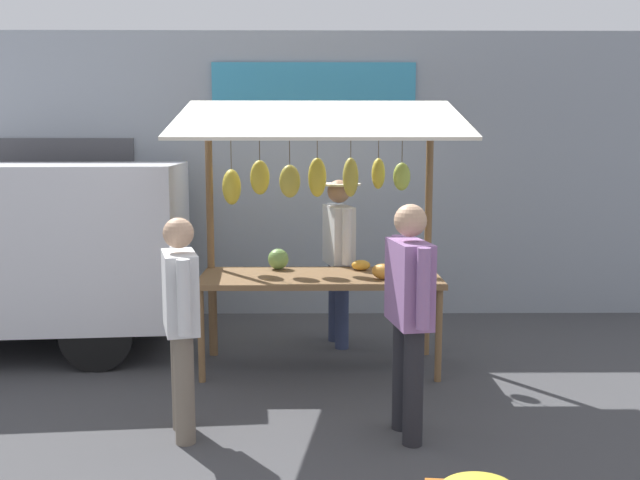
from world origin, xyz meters
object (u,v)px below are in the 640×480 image
at_px(vendor_with_sunhat, 339,247).
at_px(shopper_in_striped_shirt, 181,313).
at_px(shopper_with_ponytail, 409,304).
at_px(market_stall, 317,202).

relative_size(vendor_with_sunhat, shopper_in_striped_shirt, 1.09).
bearing_deg(vendor_with_sunhat, shopper_with_ponytail, -2.39).
distance_m(market_stall, vendor_with_sunhat, 0.89).
bearing_deg(vendor_with_sunhat, shopper_in_striped_shirt, -40.26).
distance_m(vendor_with_sunhat, shopper_with_ponytail, 2.33).
xyz_separation_m(market_stall, vendor_with_sunhat, (-0.23, -0.69, -0.53)).
xyz_separation_m(vendor_with_sunhat, shopper_in_striped_shirt, (1.19, 2.26, -0.12)).
height_order(market_stall, shopper_in_striped_shirt, market_stall).
height_order(vendor_with_sunhat, shopper_with_ponytail, vendor_with_sunhat).
distance_m(market_stall, shopper_in_striped_shirt, 1.96).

